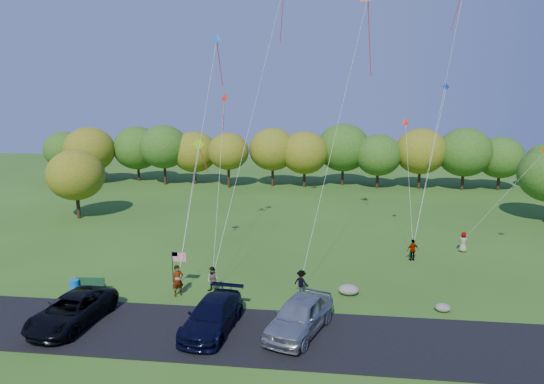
{
  "coord_description": "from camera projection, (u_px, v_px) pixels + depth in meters",
  "views": [
    {
      "loc": [
        3.04,
        -26.63,
        12.04
      ],
      "look_at": [
        -0.94,
        6.0,
        5.55
      ],
      "focal_mm": 32.0,
      "sensor_mm": 36.0,
      "label": 1
    }
  ],
  "objects": [
    {
      "name": "flyer_a",
      "position": [
        178.0,
        281.0,
        29.64
      ],
      "size": [
        0.84,
        0.8,
        1.94
      ],
      "primitive_type": "imported",
      "rotation": [
        0.0,
        0.0,
        0.66
      ],
      "color": "#4C4C59",
      "rests_on": "ground"
    },
    {
      "name": "flyer_d",
      "position": [
        413.0,
        250.0,
        36.05
      ],
      "size": [
        1.03,
        0.73,
        1.63
      ],
      "primitive_type": "imported",
      "rotation": [
        0.0,
        0.0,
        3.53
      ],
      "color": "#4C4C59",
      "rests_on": "ground"
    },
    {
      "name": "minivan_silver",
      "position": [
        300.0,
        315.0,
        24.89
      ],
      "size": [
        3.87,
        5.85,
        1.85
      ],
      "primitive_type": "imported",
      "rotation": [
        0.0,
        0.0,
        -0.34
      ],
      "color": "#9EA1A8",
      "rests_on": "asphalt_lane"
    },
    {
      "name": "park_bench",
      "position": [
        91.0,
        284.0,
        30.28
      ],
      "size": [
        1.76,
        0.5,
        0.97
      ],
      "rotation": [
        0.0,
        0.0,
        0.08
      ],
      "color": "#174023",
      "rests_on": "ground"
    },
    {
      "name": "boulder_far",
      "position": [
        443.0,
        308.0,
        27.57
      ],
      "size": [
        0.89,
        0.74,
        0.46
      ],
      "primitive_type": "ellipsoid",
      "color": "slate",
      "rests_on": "ground"
    },
    {
      "name": "flag_assembly",
      "position": [
        176.0,
        261.0,
        30.49
      ],
      "size": [
        0.92,
        0.59,
        2.48
      ],
      "color": "black",
      "rests_on": "ground"
    },
    {
      "name": "asphalt_lane",
      "position": [
        267.0,
        336.0,
        24.73
      ],
      "size": [
        44.0,
        6.0,
        0.06
      ],
      "primitive_type": "cube",
      "color": "black",
      "rests_on": "ground"
    },
    {
      "name": "trash_barrel",
      "position": [
        75.0,
        287.0,
        30.09
      ],
      "size": [
        0.59,
        0.59,
        0.88
      ],
      "primitive_type": "cylinder",
      "color": "blue",
      "rests_on": "ground"
    },
    {
      "name": "ground",
      "position": [
        275.0,
        304.0,
        28.63
      ],
      "size": [
        140.0,
        140.0,
        0.0
      ],
      "primitive_type": "plane",
      "color": "#2A5518",
      "rests_on": "ground"
    },
    {
      "name": "minivan_navy",
      "position": [
        212.0,
        315.0,
        25.19
      ],
      "size": [
        2.78,
        5.66,
        1.58
      ],
      "primitive_type": "imported",
      "rotation": [
        0.0,
        0.0,
        -0.11
      ],
      "color": "black",
      "rests_on": "asphalt_lane"
    },
    {
      "name": "flyer_b",
      "position": [
        213.0,
        280.0,
        30.17
      ],
      "size": [
        0.97,
        0.87,
        1.65
      ],
      "primitive_type": "imported",
      "rotation": [
        0.0,
        0.0,
        -0.38
      ],
      "color": "#4C4C59",
      "rests_on": "ground"
    },
    {
      "name": "boulder_near",
      "position": [
        349.0,
        290.0,
        29.91
      ],
      "size": [
        1.28,
        1.0,
        0.64
      ],
      "primitive_type": "ellipsoid",
      "color": "gray",
      "rests_on": "ground"
    },
    {
      "name": "kites_aloft",
      "position": [
        335.0,
        29.0,
        36.73
      ],
      "size": [
        24.76,
        9.74,
        13.56
      ],
      "color": "orange",
      "rests_on": "ground"
    },
    {
      "name": "flyer_c",
      "position": [
        301.0,
        282.0,
        29.87
      ],
      "size": [
        1.16,
        0.96,
        1.55
      ],
      "primitive_type": "imported",
      "rotation": [
        0.0,
        0.0,
        2.69
      ],
      "color": "#4C4C59",
      "rests_on": "ground"
    },
    {
      "name": "treeline",
      "position": [
        303.0,
        153.0,
        62.95
      ],
      "size": [
        76.88,
        27.6,
        8.35
      ],
      "color": "#3B2715",
      "rests_on": "ground"
    },
    {
      "name": "flyer_e",
      "position": [
        463.0,
        242.0,
        38.06
      ],
      "size": [
        0.9,
        0.72,
        1.61
      ],
      "primitive_type": "imported",
      "rotation": [
        0.0,
        0.0,
        2.84
      ],
      "color": "#4C4C59",
      "rests_on": "ground"
    },
    {
      "name": "minivan_dark",
      "position": [
        72.0,
        310.0,
        25.82
      ],
      "size": [
        3.24,
        5.91,
        1.57
      ],
      "primitive_type": "imported",
      "rotation": [
        0.0,
        0.0,
        -0.12
      ],
      "color": "black",
      "rests_on": "asphalt_lane"
    }
  ]
}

